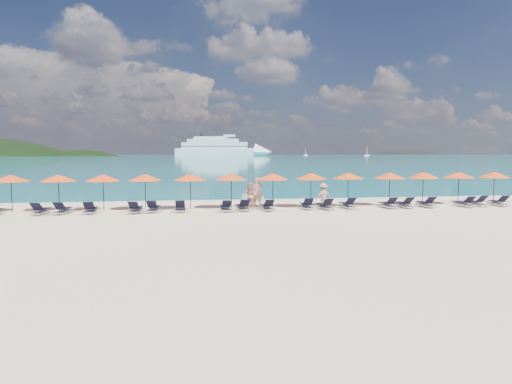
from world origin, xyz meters
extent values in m
plane|color=beige|center=(0.00, 0.00, 0.00)|extent=(1400.00, 1400.00, 0.00)
cube|color=#1FA9B2|center=(0.00, 660.00, 0.01)|extent=(1600.00, 1300.00, 0.01)
ellipsoid|color=black|center=(-150.00, 560.00, -35.00)|extent=(162.00, 126.00, 85.50)
cube|color=silver|center=(23.66, 556.89, 5.01)|extent=(109.40, 61.18, 10.02)
cone|color=silver|center=(84.64, 531.27, 5.01)|extent=(28.87, 28.87, 22.05)
cube|color=silver|center=(21.81, 557.67, 14.03)|extent=(87.91, 49.87, 8.02)
cube|color=silver|center=(19.96, 558.45, 20.04)|extent=(68.84, 40.33, 5.01)
cube|color=silver|center=(18.11, 559.22, 24.05)|extent=(47.35, 29.02, 3.51)
cube|color=black|center=(21.81, 557.67, 12.53)|extent=(89.00, 50.48, 0.90)
cube|color=black|center=(21.81, 557.67, 16.04)|extent=(86.82, 49.26, 0.90)
cylinder|color=black|center=(5.36, 564.58, 28.06)|extent=(4.41, 4.41, 5.51)
cube|color=silver|center=(209.66, 490.39, 0.81)|extent=(6.05, 2.02, 1.61)
cylinder|color=silver|center=(209.66, 490.39, 6.05)|extent=(0.36, 0.36, 10.09)
cube|color=silver|center=(154.34, 581.50, 0.77)|extent=(5.76, 1.92, 1.54)
cylinder|color=silver|center=(154.34, 581.50, 5.76)|extent=(0.35, 0.35, 9.61)
cube|color=silver|center=(0.50, 8.23, 0.26)|extent=(1.33, 2.24, 0.48)
cube|color=black|center=(0.55, 8.06, 0.61)|extent=(0.66, 0.96, 0.31)
cylinder|color=black|center=(0.36, 8.74, 0.75)|extent=(0.48, 0.18, 0.05)
imported|color=tan|center=(0.43, 5.28, 0.97)|extent=(0.71, 0.46, 1.93)
imported|color=tan|center=(-0.22, 4.00, 0.86)|extent=(0.95, 0.90, 1.72)
imported|color=tan|center=(4.44, 4.01, 0.81)|extent=(1.06, 0.52, 1.61)
cylinder|color=black|center=(-14.39, 5.08, 1.10)|extent=(0.05, 0.05, 2.20)
cone|color=#FF4A14|center=(-14.39, 5.08, 2.02)|extent=(2.10, 2.10, 0.42)
sphere|color=black|center=(-14.39, 5.08, 2.24)|extent=(0.08, 0.08, 0.08)
cylinder|color=black|center=(-11.70, 4.99, 1.10)|extent=(0.05, 0.05, 2.20)
cone|color=#FF4A14|center=(-11.70, 4.99, 2.02)|extent=(2.10, 2.10, 0.42)
sphere|color=black|center=(-11.70, 4.99, 2.24)|extent=(0.08, 0.08, 0.08)
cylinder|color=black|center=(-9.09, 4.87, 1.10)|extent=(0.05, 0.05, 2.20)
cone|color=#FF4A14|center=(-9.09, 4.87, 2.02)|extent=(2.10, 2.10, 0.42)
sphere|color=black|center=(-9.09, 4.87, 2.24)|extent=(0.08, 0.08, 0.08)
cylinder|color=black|center=(-6.62, 4.93, 1.10)|extent=(0.05, 0.05, 2.20)
cone|color=#FF4A14|center=(-6.62, 4.93, 2.02)|extent=(2.10, 2.10, 0.42)
sphere|color=black|center=(-6.62, 4.93, 2.24)|extent=(0.08, 0.08, 0.08)
cylinder|color=black|center=(-3.87, 4.82, 1.10)|extent=(0.05, 0.05, 2.20)
cone|color=#FF4A14|center=(-3.87, 4.82, 2.02)|extent=(2.10, 2.10, 0.42)
sphere|color=black|center=(-3.87, 4.82, 2.24)|extent=(0.08, 0.08, 0.08)
cylinder|color=black|center=(-1.29, 5.02, 1.10)|extent=(0.05, 0.05, 2.20)
cone|color=#FF4A14|center=(-1.29, 5.02, 2.02)|extent=(2.10, 2.10, 0.42)
sphere|color=black|center=(-1.29, 5.02, 2.24)|extent=(0.08, 0.08, 0.08)
cylinder|color=black|center=(1.34, 4.79, 1.10)|extent=(0.05, 0.05, 2.20)
cone|color=#FF4A14|center=(1.34, 4.79, 2.02)|extent=(2.10, 2.10, 0.42)
sphere|color=black|center=(1.34, 4.79, 2.24)|extent=(0.08, 0.08, 0.08)
cylinder|color=black|center=(3.86, 4.85, 1.10)|extent=(0.05, 0.05, 2.20)
cone|color=#FF4A14|center=(3.86, 4.85, 2.02)|extent=(2.10, 2.10, 0.42)
sphere|color=black|center=(3.86, 4.85, 2.24)|extent=(0.08, 0.08, 0.08)
cylinder|color=black|center=(6.43, 5.01, 1.10)|extent=(0.05, 0.05, 2.20)
cone|color=#FF4A14|center=(6.43, 5.01, 2.02)|extent=(2.10, 2.10, 0.42)
sphere|color=black|center=(6.43, 5.01, 2.24)|extent=(0.08, 0.08, 0.08)
cylinder|color=black|center=(9.25, 4.85, 1.10)|extent=(0.05, 0.05, 2.20)
cone|color=#FF4A14|center=(9.25, 4.85, 2.02)|extent=(2.10, 2.10, 0.42)
sphere|color=black|center=(9.25, 4.85, 2.24)|extent=(0.08, 0.08, 0.08)
cylinder|color=black|center=(11.72, 5.00, 1.10)|extent=(0.05, 0.05, 2.20)
cone|color=#FF4A14|center=(11.72, 5.00, 2.02)|extent=(2.10, 2.10, 0.42)
sphere|color=black|center=(11.72, 5.00, 2.24)|extent=(0.08, 0.08, 0.08)
cylinder|color=black|center=(14.33, 5.01, 1.10)|extent=(0.05, 0.05, 2.20)
cone|color=#FF4A14|center=(14.33, 5.01, 2.02)|extent=(2.10, 2.10, 0.42)
sphere|color=black|center=(14.33, 5.01, 2.24)|extent=(0.08, 0.08, 0.08)
cylinder|color=black|center=(16.95, 4.93, 1.10)|extent=(0.05, 0.05, 2.20)
cone|color=#FF4A14|center=(16.95, 4.93, 2.02)|extent=(2.10, 2.10, 0.42)
sphere|color=black|center=(16.95, 4.93, 2.24)|extent=(0.08, 0.08, 0.08)
cube|color=silver|center=(-12.34, 3.72, 0.14)|extent=(0.70, 1.73, 0.06)
cube|color=black|center=(-12.33, 3.97, 0.30)|extent=(0.60, 1.13, 0.04)
cube|color=black|center=(-12.37, 3.17, 0.55)|extent=(0.58, 0.56, 0.43)
cube|color=silver|center=(-11.16, 3.83, 0.14)|extent=(0.74, 1.74, 0.06)
cube|color=black|center=(-11.14, 4.08, 0.30)|extent=(0.63, 1.14, 0.04)
cube|color=black|center=(-11.20, 3.28, 0.55)|extent=(0.59, 0.58, 0.43)
cube|color=silver|center=(-9.61, 3.77, 0.14)|extent=(0.71, 1.73, 0.06)
cube|color=black|center=(-9.62, 4.02, 0.30)|extent=(0.61, 1.13, 0.04)
cube|color=black|center=(-9.58, 3.23, 0.55)|extent=(0.58, 0.57, 0.43)
cube|color=silver|center=(-7.05, 3.65, 0.14)|extent=(0.79, 1.75, 0.06)
cube|color=black|center=(-7.02, 3.90, 0.30)|extent=(0.66, 1.15, 0.04)
cube|color=black|center=(-7.10, 3.10, 0.55)|extent=(0.60, 0.59, 0.43)
cube|color=silver|center=(-6.05, 3.87, 0.14)|extent=(0.75, 1.74, 0.06)
cube|color=black|center=(-6.03, 4.12, 0.30)|extent=(0.63, 1.14, 0.04)
cube|color=black|center=(-6.09, 3.32, 0.55)|extent=(0.59, 0.58, 0.43)
cube|color=silver|center=(-4.46, 3.78, 0.14)|extent=(0.64, 1.71, 0.06)
cube|color=black|center=(-4.47, 4.03, 0.30)|extent=(0.56, 1.11, 0.04)
cube|color=black|center=(-4.46, 3.23, 0.55)|extent=(0.56, 0.54, 0.43)
cube|color=silver|center=(-1.78, 3.57, 0.14)|extent=(0.72, 1.74, 0.06)
cube|color=black|center=(-1.79, 3.82, 0.30)|extent=(0.62, 1.13, 0.04)
cube|color=black|center=(-1.74, 3.02, 0.55)|extent=(0.58, 0.57, 0.43)
cube|color=silver|center=(-0.72, 3.75, 0.14)|extent=(0.79, 1.75, 0.06)
cube|color=black|center=(-0.74, 4.00, 0.30)|extent=(0.66, 1.15, 0.04)
cube|color=black|center=(-0.66, 3.20, 0.55)|extent=(0.60, 0.59, 0.43)
cube|color=silver|center=(0.76, 3.59, 0.14)|extent=(0.75, 1.74, 0.06)
cube|color=black|center=(0.74, 3.84, 0.30)|extent=(0.63, 1.14, 0.04)
cube|color=black|center=(0.80, 3.04, 0.55)|extent=(0.59, 0.58, 0.43)
cube|color=silver|center=(3.30, 3.89, 0.14)|extent=(0.66, 1.71, 0.06)
cube|color=black|center=(3.31, 4.14, 0.30)|extent=(0.57, 1.11, 0.04)
cube|color=black|center=(3.29, 3.34, 0.55)|extent=(0.56, 0.55, 0.43)
cube|color=silver|center=(4.42, 3.62, 0.14)|extent=(0.76, 1.75, 0.06)
cube|color=black|center=(4.40, 3.87, 0.30)|extent=(0.64, 1.14, 0.04)
cube|color=black|center=(4.46, 3.07, 0.55)|extent=(0.59, 0.58, 0.43)
cube|color=silver|center=(5.97, 3.90, 0.14)|extent=(0.76, 1.75, 0.06)
cube|color=black|center=(5.95, 4.15, 0.30)|extent=(0.64, 1.14, 0.04)
cube|color=black|center=(6.02, 3.35, 0.55)|extent=(0.59, 0.58, 0.43)
cube|color=silver|center=(8.59, 3.68, 0.14)|extent=(0.73, 1.74, 0.06)
cube|color=black|center=(8.58, 3.93, 0.30)|extent=(0.62, 1.13, 0.04)
cube|color=black|center=(8.63, 3.13, 0.55)|extent=(0.58, 0.57, 0.43)
cube|color=silver|center=(9.71, 3.69, 0.14)|extent=(0.73, 1.74, 0.06)
cube|color=black|center=(9.69, 3.94, 0.30)|extent=(0.62, 1.13, 0.04)
cube|color=black|center=(9.74, 3.14, 0.55)|extent=(0.58, 0.57, 0.43)
cube|color=silver|center=(11.23, 3.71, 0.14)|extent=(0.64, 1.71, 0.06)
cube|color=black|center=(11.23, 3.96, 0.30)|extent=(0.56, 1.11, 0.04)
cube|color=black|center=(11.24, 3.16, 0.55)|extent=(0.56, 0.54, 0.43)
cube|color=silver|center=(13.83, 3.58, 0.14)|extent=(0.67, 1.72, 0.06)
cube|color=black|center=(13.82, 3.83, 0.30)|extent=(0.58, 1.12, 0.04)
cube|color=black|center=(13.85, 3.03, 0.55)|extent=(0.57, 0.55, 0.43)
cube|color=silver|center=(14.88, 3.85, 0.14)|extent=(0.72, 1.73, 0.06)
cube|color=black|center=(14.87, 4.10, 0.30)|extent=(0.61, 1.13, 0.04)
cube|color=black|center=(14.91, 3.30, 0.55)|extent=(0.58, 0.57, 0.43)
cube|color=silver|center=(16.40, 3.73, 0.14)|extent=(0.73, 1.74, 0.06)
cube|color=black|center=(16.41, 3.97, 0.30)|extent=(0.62, 1.13, 0.04)
cube|color=black|center=(16.36, 3.18, 0.55)|extent=(0.59, 0.57, 0.43)
camera|label=1|loc=(-3.54, -21.98, 3.50)|focal=30.00mm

